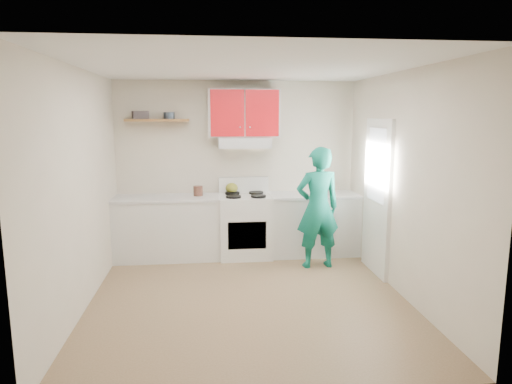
{
  "coord_description": "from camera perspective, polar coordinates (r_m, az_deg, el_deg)",
  "views": [
    {
      "loc": [
        -0.45,
        -4.93,
        2.1
      ],
      "look_at": [
        0.15,
        0.55,
        1.15
      ],
      "focal_mm": 31.57,
      "sensor_mm": 36.0,
      "label": 1
    }
  ],
  "objects": [
    {
      "name": "kettle",
      "position": [
        6.83,
        -3.1,
        0.5
      ],
      "size": [
        0.22,
        0.22,
        0.16
      ],
      "primitive_type": "ellipsoid",
      "rotation": [
        0.0,
        0.0,
        0.18
      ],
      "color": "olive",
      "rests_on": "stove"
    },
    {
      "name": "left_wall",
      "position": [
        5.17,
        -21.29,
        0.21
      ],
      "size": [
        0.04,
        3.8,
        2.6
      ],
      "primitive_type": "cube",
      "color": "beige",
      "rests_on": "floor"
    },
    {
      "name": "counter_right",
      "position": [
        6.92,
        7.25,
        -4.09
      ],
      "size": [
        1.32,
        0.6,
        0.9
      ],
      "primitive_type": "cube",
      "color": "silver",
      "rests_on": "floor"
    },
    {
      "name": "ceiling",
      "position": [
        4.97,
        -1.07,
        15.54
      ],
      "size": [
        3.6,
        3.8,
        0.04
      ],
      "primitive_type": "cube",
      "color": "white",
      "rests_on": "floor"
    },
    {
      "name": "right_wall",
      "position": [
        5.48,
        18.09,
        0.89
      ],
      "size": [
        0.04,
        3.8,
        2.6
      ],
      "primitive_type": "cube",
      "color": "beige",
      "rests_on": "floor"
    },
    {
      "name": "person",
      "position": [
        6.23,
        7.83,
        -2.0
      ],
      "size": [
        0.65,
        0.46,
        1.68
      ],
      "primitive_type": "imported",
      "rotation": [
        0.0,
        0.0,
        3.23
      ],
      "color": "#0C6C58",
      "rests_on": "floor"
    },
    {
      "name": "stove",
      "position": [
        6.73,
        -1.37,
        -4.32
      ],
      "size": [
        0.76,
        0.65,
        0.92
      ],
      "primitive_type": "cube",
      "color": "white",
      "rests_on": "floor"
    },
    {
      "name": "door_glass",
      "position": [
        6.08,
        15.02,
        3.31
      ],
      "size": [
        0.01,
        0.55,
        0.95
      ],
      "primitive_type": "cube",
      "color": "white",
      "rests_on": "door"
    },
    {
      "name": "range_hood",
      "position": [
        6.64,
        -1.49,
        6.28
      ],
      "size": [
        0.76,
        0.44,
        0.15
      ],
      "primitive_type": "cube",
      "color": "silver",
      "rests_on": "back_wall"
    },
    {
      "name": "books",
      "position": [
        6.71,
        -14.43,
        9.43
      ],
      "size": [
        0.26,
        0.22,
        0.11
      ],
      "primitive_type": "cube",
      "rotation": [
        0.0,
        0.0,
        0.31
      ],
      "color": "#383134",
      "rests_on": "shelf"
    },
    {
      "name": "counter_left",
      "position": [
        6.76,
        -11.09,
        -4.53
      ],
      "size": [
        1.52,
        0.6,
        0.9
      ],
      "primitive_type": "cube",
      "color": "silver",
      "rests_on": "floor"
    },
    {
      "name": "upper_cabinets",
      "position": [
        6.69,
        -1.55,
        9.95
      ],
      "size": [
        1.02,
        0.33,
        0.7
      ],
      "primitive_type": "cube",
      "color": "red",
      "rests_on": "back_wall"
    },
    {
      "name": "crock",
      "position": [
        6.66,
        -7.35,
        0.05
      ],
      "size": [
        0.17,
        0.17,
        0.17
      ],
      "primitive_type": "cylinder",
      "rotation": [
        0.0,
        0.0,
        -0.22
      ],
      "color": "#4D2D22",
      "rests_on": "counter_left"
    },
    {
      "name": "back_wall",
      "position": [
        6.89,
        -2.46,
        3.11
      ],
      "size": [
        3.6,
        0.04,
        2.6
      ],
      "primitive_type": "cube",
      "color": "beige",
      "rests_on": "floor"
    },
    {
      "name": "cutting_board",
      "position": [
        6.7,
        4.39,
        -0.48
      ],
      "size": [
        0.3,
        0.24,
        0.02
      ],
      "primitive_type": "cube",
      "rotation": [
        0.0,
        0.0,
        -0.19
      ],
      "color": "olive",
      "rests_on": "counter_right"
    },
    {
      "name": "silicone_mat",
      "position": [
        6.85,
        9.28,
        -0.41
      ],
      "size": [
        0.4,
        0.36,
        0.01
      ],
      "primitive_type": "cube",
      "rotation": [
        0.0,
        0.0,
        0.32
      ],
      "color": "#B01712",
      "rests_on": "counter_right"
    },
    {
      "name": "floor",
      "position": [
        5.38,
        -0.98,
        -13.21
      ],
      "size": [
        3.8,
        3.8,
        0.0
      ],
      "primitive_type": "plane",
      "color": "brown",
      "rests_on": "ground"
    },
    {
      "name": "door",
      "position": [
        6.15,
        15.08,
        -0.63
      ],
      "size": [
        0.05,
        0.85,
        2.05
      ],
      "primitive_type": "cube",
      "color": "white",
      "rests_on": "floor"
    },
    {
      "name": "tin",
      "position": [
        6.71,
        -10.95,
        9.49
      ],
      "size": [
        0.16,
        0.16,
        0.1
      ],
      "primitive_type": "cylinder",
      "rotation": [
        0.0,
        0.0,
        -0.04
      ],
      "color": "#333D4C",
      "rests_on": "shelf"
    },
    {
      "name": "shelf",
      "position": [
        6.72,
        -12.37,
        8.88
      ],
      "size": [
        0.9,
        0.3,
        0.04
      ],
      "primitive_type": "cube",
      "color": "brown",
      "rests_on": "back_wall"
    },
    {
      "name": "front_wall",
      "position": [
        3.17,
        2.1,
        -4.88
      ],
      "size": [
        3.6,
        0.04,
        2.6
      ],
      "primitive_type": "cube",
      "color": "beige",
      "rests_on": "floor"
    }
  ]
}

